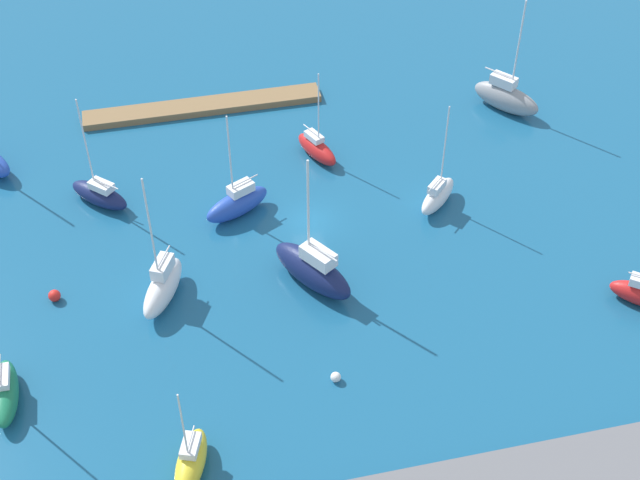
{
  "coord_description": "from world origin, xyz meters",
  "views": [
    {
      "loc": [
        10.75,
        51.7,
        46.34
      ],
      "look_at": [
        0.0,
        3.95,
        1.5
      ],
      "focal_mm": 49.4,
      "sensor_mm": 36.0,
      "label": 1
    }
  ],
  "objects_px": {
    "sailboat_yellow_west_end": "(191,461)",
    "sailboat_navy_east_end": "(99,194)",
    "sailboat_white_by_breakwater": "(163,286)",
    "sailboat_navy_along_channel": "(313,269)",
    "sailboat_gray_lone_south": "(506,97)",
    "pier_dock": "(203,106)",
    "sailboat_white_far_north": "(438,195)",
    "sailboat_green_lone_north": "(4,392)",
    "mooring_buoy_red": "(54,296)",
    "sailboat_blue_center_basin": "(237,203)",
    "sailboat_red_near_pier": "(317,148)",
    "mooring_buoy_white": "(336,377)"
  },
  "relations": [
    {
      "from": "sailboat_white_far_north",
      "to": "sailboat_yellow_west_end",
      "type": "distance_m",
      "value": 30.29
    },
    {
      "from": "sailboat_gray_lone_south",
      "to": "mooring_buoy_red",
      "type": "xyz_separation_m",
      "value": [
        40.83,
        15.86,
        -0.96
      ]
    },
    {
      "from": "sailboat_yellow_west_end",
      "to": "mooring_buoy_white",
      "type": "height_order",
      "value": "sailboat_yellow_west_end"
    },
    {
      "from": "sailboat_yellow_west_end",
      "to": "sailboat_green_lone_north",
      "type": "relative_size",
      "value": 0.89
    },
    {
      "from": "pier_dock",
      "to": "sailboat_red_near_pier",
      "type": "distance_m",
      "value": 12.9
    },
    {
      "from": "pier_dock",
      "to": "sailboat_navy_along_channel",
      "type": "distance_m",
      "value": 25.11
    },
    {
      "from": "pier_dock",
      "to": "mooring_buoy_white",
      "type": "height_order",
      "value": "mooring_buoy_white"
    },
    {
      "from": "sailboat_green_lone_north",
      "to": "sailboat_red_near_pier",
      "type": "relative_size",
      "value": 1.03
    },
    {
      "from": "mooring_buoy_red",
      "to": "mooring_buoy_white",
      "type": "relative_size",
      "value": 1.26
    },
    {
      "from": "sailboat_navy_along_channel",
      "to": "sailboat_white_far_north",
      "type": "bearing_deg",
      "value": -94.06
    },
    {
      "from": "mooring_buoy_red",
      "to": "mooring_buoy_white",
      "type": "height_order",
      "value": "mooring_buoy_red"
    },
    {
      "from": "sailboat_navy_east_end",
      "to": "mooring_buoy_red",
      "type": "bearing_deg",
      "value": 114.45
    },
    {
      "from": "sailboat_gray_lone_south",
      "to": "sailboat_navy_along_channel",
      "type": "bearing_deg",
      "value": -88.94
    },
    {
      "from": "sailboat_yellow_west_end",
      "to": "sailboat_navy_east_end",
      "type": "relative_size",
      "value": 0.78
    },
    {
      "from": "sailboat_white_by_breakwater",
      "to": "sailboat_navy_along_channel",
      "type": "bearing_deg",
      "value": 112.27
    },
    {
      "from": "mooring_buoy_red",
      "to": "sailboat_navy_east_end",
      "type": "bearing_deg",
      "value": -109.57
    },
    {
      "from": "sailboat_red_near_pier",
      "to": "mooring_buoy_white",
      "type": "relative_size",
      "value": 12.08
    },
    {
      "from": "sailboat_green_lone_north",
      "to": "sailboat_navy_east_end",
      "type": "height_order",
      "value": "sailboat_navy_east_end"
    },
    {
      "from": "sailboat_blue_center_basin",
      "to": "mooring_buoy_white",
      "type": "bearing_deg",
      "value": 74.95
    },
    {
      "from": "sailboat_white_by_breakwater",
      "to": "sailboat_gray_lone_south",
      "type": "bearing_deg",
      "value": 144.79
    },
    {
      "from": "sailboat_red_near_pier",
      "to": "sailboat_navy_along_channel",
      "type": "bearing_deg",
      "value": -37.72
    },
    {
      "from": "sailboat_white_far_north",
      "to": "sailboat_gray_lone_south",
      "type": "xyz_separation_m",
      "value": [
        -10.48,
        -11.81,
        0.32
      ]
    },
    {
      "from": "sailboat_navy_along_channel",
      "to": "sailboat_navy_east_end",
      "type": "height_order",
      "value": "sailboat_navy_along_channel"
    },
    {
      "from": "sailboat_navy_along_channel",
      "to": "sailboat_green_lone_north",
      "type": "xyz_separation_m",
      "value": [
        21.67,
        6.11,
        -0.57
      ]
    },
    {
      "from": "sailboat_yellow_west_end",
      "to": "mooring_buoy_white",
      "type": "bearing_deg",
      "value": 135.35
    },
    {
      "from": "pier_dock",
      "to": "sailboat_green_lone_north",
      "type": "xyz_separation_m",
      "value": [
        16.59,
        30.68,
        0.63
      ]
    },
    {
      "from": "sailboat_blue_center_basin",
      "to": "sailboat_navy_along_channel",
      "type": "height_order",
      "value": "sailboat_navy_along_channel"
    },
    {
      "from": "sailboat_white_far_north",
      "to": "sailboat_navy_east_end",
      "type": "relative_size",
      "value": 0.95
    },
    {
      "from": "sailboat_blue_center_basin",
      "to": "sailboat_white_far_north",
      "type": "xyz_separation_m",
      "value": [
        -15.94,
        2.53,
        -0.06
      ]
    },
    {
      "from": "pier_dock",
      "to": "sailboat_white_far_north",
      "type": "distance_m",
      "value": 24.66
    },
    {
      "from": "sailboat_yellow_west_end",
      "to": "sailboat_white_by_breakwater",
      "type": "relative_size",
      "value": 0.68
    },
    {
      "from": "sailboat_white_far_north",
      "to": "mooring_buoy_red",
      "type": "relative_size",
      "value": 10.66
    },
    {
      "from": "sailboat_navy_along_channel",
      "to": "sailboat_red_near_pier",
      "type": "relative_size",
      "value": 1.32
    },
    {
      "from": "sailboat_blue_center_basin",
      "to": "sailboat_white_far_north",
      "type": "distance_m",
      "value": 16.14
    },
    {
      "from": "pier_dock",
      "to": "sailboat_white_far_north",
      "type": "height_order",
      "value": "sailboat_white_far_north"
    },
    {
      "from": "sailboat_white_far_north",
      "to": "mooring_buoy_red",
      "type": "distance_m",
      "value": 30.63
    },
    {
      "from": "pier_dock",
      "to": "sailboat_green_lone_north",
      "type": "bearing_deg",
      "value": 61.59
    },
    {
      "from": "mooring_buoy_white",
      "to": "sailboat_green_lone_north",
      "type": "bearing_deg",
      "value": -8.13
    },
    {
      "from": "sailboat_yellow_west_end",
      "to": "mooring_buoy_red",
      "type": "relative_size",
      "value": 8.77
    },
    {
      "from": "sailboat_yellow_west_end",
      "to": "sailboat_gray_lone_south",
      "type": "bearing_deg",
      "value": 154.44
    },
    {
      "from": "sailboat_yellow_west_end",
      "to": "sailboat_red_near_pier",
      "type": "xyz_separation_m",
      "value": [
        -14.17,
        -29.02,
        -0.05
      ]
    },
    {
      "from": "sailboat_white_far_north",
      "to": "sailboat_blue_center_basin",
      "type": "bearing_deg",
      "value": 126.55
    },
    {
      "from": "mooring_buoy_white",
      "to": "sailboat_red_near_pier",
      "type": "bearing_deg",
      "value": -99.58
    },
    {
      "from": "mooring_buoy_red",
      "to": "mooring_buoy_white",
      "type": "xyz_separation_m",
      "value": [
        -18.14,
        11.65,
        -0.09
      ]
    },
    {
      "from": "sailboat_navy_along_channel",
      "to": "sailboat_red_near_pier",
      "type": "height_order",
      "value": "sailboat_navy_along_channel"
    },
    {
      "from": "sailboat_blue_center_basin",
      "to": "sailboat_navy_along_channel",
      "type": "distance_m",
      "value": 10.01
    },
    {
      "from": "sailboat_navy_east_end",
      "to": "sailboat_blue_center_basin",
      "type": "bearing_deg",
      "value": -155.46
    },
    {
      "from": "pier_dock",
      "to": "sailboat_blue_center_basin",
      "type": "bearing_deg",
      "value": 93.28
    },
    {
      "from": "sailboat_navy_along_channel",
      "to": "mooring_buoy_white",
      "type": "height_order",
      "value": "sailboat_navy_along_channel"
    },
    {
      "from": "sailboat_gray_lone_south",
      "to": "mooring_buoy_white",
      "type": "height_order",
      "value": "sailboat_gray_lone_south"
    }
  ]
}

